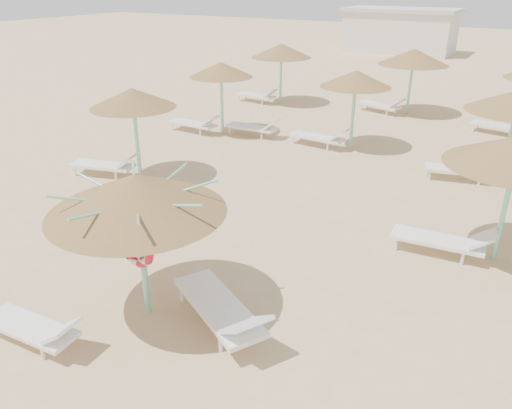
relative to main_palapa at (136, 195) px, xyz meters
The scene contains 6 objects.
ground 2.30m from the main_palapa, 44.12° to the left, with size 120.00×120.00×0.00m, color tan.
main_palapa is the anchor object (origin of this frame).
lounger_main_a 2.68m from the main_palapa, 120.95° to the right, with size 1.86×0.67×0.66m.
lounger_main_b 2.35m from the main_palapa, 10.42° to the left, with size 2.39×1.74×0.85m.
palapa_field 12.41m from the main_palapa, 76.25° to the left, with size 19.57×17.89×2.72m.
service_hut 35.75m from the main_palapa, 99.19° to the left, with size 8.40×4.40×3.25m.
Camera 1 is at (5.06, -5.58, 5.42)m, focal length 35.00 mm.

